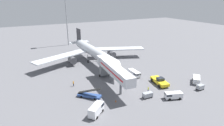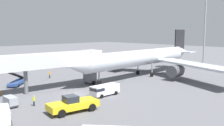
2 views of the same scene
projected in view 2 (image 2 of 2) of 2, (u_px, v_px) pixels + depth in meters
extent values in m
plane|color=slate|center=(75.00, 94.00, 45.20)|extent=(300.00, 300.00, 0.00)
cylinder|color=silver|center=(140.00, 58.00, 61.64)|extent=(4.51, 35.19, 3.84)
cone|color=silver|center=(76.00, 66.00, 47.66)|extent=(3.84, 4.23, 3.76)
cone|color=silver|center=(182.00, 52.00, 76.41)|extent=(3.77, 6.54, 3.65)
cube|color=#232328|center=(180.00, 40.00, 74.80)|extent=(0.46, 5.09, 6.15)
cube|color=silver|center=(186.00, 52.00, 73.32)|extent=(4.68, 3.78, 0.24)
cube|color=silver|center=(172.00, 51.00, 76.50)|extent=(4.68, 3.78, 0.24)
cube|color=silver|center=(195.00, 65.00, 55.38)|extent=(23.51, 13.04, 0.44)
cube|color=silver|center=(112.00, 57.00, 73.01)|extent=(23.36, 13.79, 0.44)
cylinder|color=#4C4C51|center=(175.00, 71.00, 57.21)|extent=(2.82, 3.62, 2.75)
cylinder|color=#4C4C51|center=(119.00, 64.00, 69.39)|extent=(2.82, 3.62, 2.75)
cylinder|color=gray|center=(99.00, 76.00, 52.24)|extent=(0.28, 0.28, 3.04)
cylinder|color=black|center=(99.00, 83.00, 52.43)|extent=(0.37, 1.11, 1.10)
cylinder|color=gray|center=(152.00, 69.00, 61.96)|extent=(0.28, 0.28, 3.04)
cylinder|color=black|center=(152.00, 75.00, 62.16)|extent=(0.37, 1.11, 1.10)
cylinder|color=gray|center=(138.00, 67.00, 65.01)|extent=(0.28, 0.28, 3.04)
cylinder|color=black|center=(138.00, 73.00, 65.21)|extent=(0.37, 1.11, 1.10)
cube|color=silver|center=(46.00, 60.00, 47.11)|extent=(4.57, 20.18, 2.70)
cube|color=red|center=(42.00, 60.00, 48.26)|extent=(1.37, 16.75, 0.44)
cube|color=silver|center=(92.00, 57.00, 53.90)|extent=(3.66, 3.06, 2.84)
cube|color=#232833|center=(97.00, 55.00, 54.70)|extent=(3.31, 0.50, 0.90)
cube|color=slate|center=(90.00, 72.00, 53.95)|extent=(2.68, 2.00, 4.04)
cylinder|color=black|center=(86.00, 81.00, 55.29)|extent=(0.36, 0.82, 0.80)
cylinder|color=black|center=(94.00, 83.00, 53.13)|extent=(0.36, 0.82, 0.80)
cylinder|color=slate|center=(26.00, 82.00, 45.01)|extent=(0.70, 0.70, 4.44)
cube|color=yellow|center=(73.00, 105.00, 35.32)|extent=(3.93, 7.49, 0.92)
cube|color=#232833|center=(71.00, 99.00, 35.00)|extent=(2.22, 2.10, 0.90)
cylinder|color=black|center=(62.00, 114.00, 32.99)|extent=(0.58, 1.15, 1.10)
cylinder|color=black|center=(54.00, 108.00, 35.13)|extent=(0.58, 1.15, 1.10)
cylinder|color=black|center=(92.00, 107.00, 35.63)|extent=(0.58, 1.15, 1.10)
cylinder|color=black|center=(83.00, 103.00, 37.78)|extent=(0.58, 1.15, 1.10)
cube|color=#2D4C8E|center=(17.00, 82.00, 52.82)|extent=(6.04, 5.93, 0.55)
cube|color=black|center=(17.00, 76.00, 52.63)|extent=(5.48, 5.34, 2.28)
cylinder|color=black|center=(19.00, 86.00, 50.91)|extent=(0.58, 0.58, 0.60)
cylinder|color=black|center=(10.00, 86.00, 50.89)|extent=(0.58, 0.58, 0.60)
cylinder|color=black|center=(25.00, 82.00, 54.81)|extent=(0.58, 0.58, 0.60)
cylinder|color=black|center=(17.00, 82.00, 54.79)|extent=(0.58, 0.58, 0.60)
cube|color=silver|center=(2.00, 115.00, 31.03)|extent=(4.97, 3.21, 1.56)
cube|color=#1E232D|center=(1.00, 108.00, 32.39)|extent=(2.00, 2.22, 0.50)
cylinder|color=black|center=(9.00, 116.00, 32.78)|extent=(0.75, 0.53, 0.68)
cylinder|color=black|center=(11.00, 123.00, 30.22)|extent=(0.75, 0.53, 0.68)
cube|color=white|center=(105.00, 89.00, 44.20)|extent=(2.06, 5.52, 1.58)
cube|color=#1E232D|center=(97.00, 89.00, 42.87)|extent=(2.05, 1.78, 0.51)
cylinder|color=black|center=(101.00, 96.00, 42.44)|extent=(0.37, 0.68, 0.68)
cylinder|color=black|center=(94.00, 94.00, 43.80)|extent=(0.37, 0.68, 0.68)
cylinder|color=black|center=(116.00, 93.00, 44.79)|extent=(0.37, 0.68, 0.68)
cylinder|color=black|center=(108.00, 91.00, 46.15)|extent=(0.37, 0.68, 0.68)
cube|color=#38383D|center=(11.00, 105.00, 37.78)|extent=(2.77, 1.38, 0.22)
cube|color=#999EA5|center=(10.00, 100.00, 37.69)|extent=(2.77, 1.38, 1.15)
cylinder|color=black|center=(17.00, 106.00, 37.52)|extent=(0.36, 0.13, 0.36)
cylinder|color=black|center=(9.00, 108.00, 36.69)|extent=(0.36, 0.13, 0.36)
cylinder|color=black|center=(12.00, 103.00, 38.90)|extent=(0.36, 0.13, 0.36)
cylinder|color=black|center=(4.00, 105.00, 38.07)|extent=(0.36, 0.13, 0.36)
cylinder|color=#1E2333|center=(50.00, 76.00, 60.30)|extent=(0.36, 0.36, 0.85)
cylinder|color=orange|center=(50.00, 73.00, 60.20)|extent=(0.47, 0.47, 0.67)
sphere|color=tan|center=(50.00, 71.00, 60.14)|extent=(0.23, 0.23, 0.23)
cylinder|color=#1E2333|center=(34.00, 103.00, 38.07)|extent=(0.28, 0.28, 0.78)
cylinder|color=#D8EA19|center=(34.00, 99.00, 37.98)|extent=(0.37, 0.37, 0.62)
sphere|color=tan|center=(34.00, 96.00, 37.93)|extent=(0.21, 0.21, 0.21)
cube|color=black|center=(1.00, 94.00, 45.34)|extent=(0.42, 0.42, 0.03)
cone|color=orange|center=(1.00, 92.00, 45.30)|extent=(0.36, 0.36, 0.62)
cylinder|color=#93969B|center=(205.00, 19.00, 86.94)|extent=(0.56, 0.56, 30.79)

